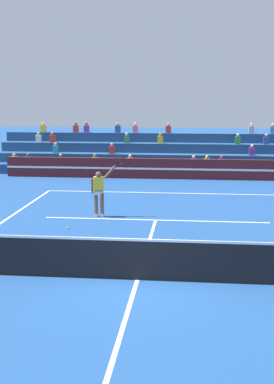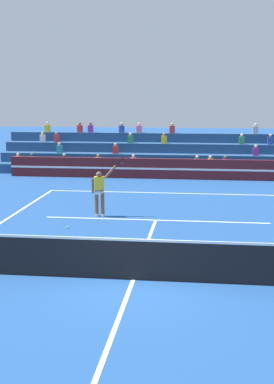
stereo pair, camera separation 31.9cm
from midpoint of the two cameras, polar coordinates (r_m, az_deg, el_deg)
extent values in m
plane|color=navy|center=(13.52, -0.64, -9.35)|extent=(120.00, 120.00, 0.00)
cube|color=white|center=(25.00, 2.53, -0.09)|extent=(11.00, 0.10, 0.01)
cube|color=white|center=(19.66, 1.54, -3.00)|extent=(8.25, 0.10, 0.01)
cube|color=white|center=(13.52, -0.64, -9.33)|extent=(0.10, 12.85, 0.01)
cube|color=black|center=(13.36, -0.65, -7.33)|extent=(11.90, 0.02, 1.00)
cube|color=white|center=(13.21, -0.65, -5.14)|extent=(11.90, 0.04, 0.06)
cube|color=#51191E|center=(29.10, 3.05, 2.49)|extent=(18.00, 0.24, 1.10)
cube|color=white|center=(28.97, 3.04, 2.46)|extent=(18.00, 0.02, 0.10)
cube|color=navy|center=(30.40, 3.18, 2.31)|extent=(20.64, 0.95, 0.55)
cube|color=yellow|center=(30.13, 7.15, 3.12)|extent=(0.32, 0.22, 0.44)
sphere|color=beige|center=(30.09, 7.16, 3.73)|extent=(0.18, 0.18, 0.18)
cube|color=#2D4CA5|center=(30.13, 5.76, 3.15)|extent=(0.32, 0.22, 0.44)
sphere|color=beige|center=(30.09, 5.77, 3.75)|extent=(0.18, 0.18, 0.18)
cube|color=yellow|center=(30.67, -4.82, 3.30)|extent=(0.32, 0.22, 0.44)
sphere|color=#9E7051|center=(30.63, -4.83, 3.89)|extent=(0.18, 0.18, 0.18)
cube|color=orange|center=(31.90, -13.23, 3.33)|extent=(0.32, 0.22, 0.44)
sphere|color=beige|center=(31.87, -13.26, 3.90)|extent=(0.18, 0.18, 0.18)
cube|color=pink|center=(30.36, -1.05, 3.26)|extent=(0.32, 0.22, 0.44)
sphere|color=beige|center=(30.32, -1.05, 3.86)|extent=(0.18, 0.18, 0.18)
cube|color=#2D4CA5|center=(31.64, -11.81, 3.33)|extent=(0.32, 0.22, 0.44)
sphere|color=brown|center=(31.60, -11.83, 3.91)|extent=(0.18, 0.18, 0.18)
cube|color=purple|center=(30.16, 8.71, 3.09)|extent=(0.32, 0.22, 0.44)
sphere|color=brown|center=(30.12, 8.73, 3.69)|extent=(0.18, 0.18, 0.18)
cube|color=black|center=(31.11, -8.43, 3.32)|extent=(0.32, 0.22, 0.44)
sphere|color=beige|center=(31.07, -8.44, 3.90)|extent=(0.18, 0.18, 0.18)
cube|color=navy|center=(31.30, 3.27, 3.05)|extent=(20.64, 0.95, 1.10)
cube|color=purple|center=(31.17, 11.87, 4.24)|extent=(0.32, 0.22, 0.44)
sphere|color=beige|center=(31.14, 11.89, 4.83)|extent=(0.18, 0.18, 0.18)
cube|color=red|center=(31.39, -2.99, 4.49)|extent=(0.32, 0.22, 0.44)
sphere|color=tan|center=(31.36, -2.99, 5.07)|extent=(0.18, 0.18, 0.18)
cube|color=teal|center=(32.09, -8.96, 4.51)|extent=(0.32, 0.22, 0.44)
sphere|color=beige|center=(32.06, -8.97, 5.08)|extent=(0.18, 0.18, 0.18)
cube|color=navy|center=(32.21, 3.36, 3.76)|extent=(20.64, 0.95, 1.65)
cube|color=yellow|center=(31.97, 2.22, 5.60)|extent=(0.32, 0.22, 0.44)
sphere|color=#9E7051|center=(31.95, 2.22, 6.17)|extent=(0.18, 0.18, 0.18)
cube|color=silver|center=(33.30, -10.73, 5.62)|extent=(0.32, 0.22, 0.44)
sphere|color=tan|center=(33.28, -10.75, 6.17)|extent=(0.18, 0.18, 0.18)
cube|color=red|center=(33.06, -9.28, 5.63)|extent=(0.32, 0.22, 0.44)
sphere|color=#9E7051|center=(33.04, -9.30, 6.18)|extent=(0.18, 0.18, 0.18)
cube|color=#338C4C|center=(31.99, 10.42, 5.44)|extent=(0.32, 0.22, 0.44)
sphere|color=beige|center=(31.97, 10.44, 6.01)|extent=(0.18, 0.18, 0.18)
cube|color=#2D4CA5|center=(32.16, 13.34, 5.35)|extent=(0.32, 0.22, 0.44)
sphere|color=tan|center=(32.13, 13.37, 5.92)|extent=(0.18, 0.18, 0.18)
cube|color=#338C4C|center=(32.17, -1.39, 5.63)|extent=(0.32, 0.22, 0.44)
sphere|color=beige|center=(32.14, -1.39, 6.20)|extent=(0.18, 0.18, 0.18)
cube|color=navy|center=(33.12, 3.44, 4.42)|extent=(20.64, 0.95, 2.20)
cube|color=red|center=(32.85, 3.08, 6.68)|extent=(0.32, 0.22, 0.44)
sphere|color=tan|center=(32.83, 3.09, 7.24)|extent=(0.18, 0.18, 0.18)
cube|color=yellow|center=(34.16, -10.23, 6.68)|extent=(0.32, 0.22, 0.44)
sphere|color=beige|center=(34.14, -10.25, 7.21)|extent=(0.18, 0.18, 0.18)
cube|color=teal|center=(33.12, 14.00, 6.42)|extent=(0.32, 0.22, 0.44)
sphere|color=beige|center=(33.10, 14.03, 6.97)|extent=(0.18, 0.18, 0.18)
cube|color=purple|center=(33.50, -5.68, 6.72)|extent=(0.32, 0.22, 0.44)
sphere|color=brown|center=(33.48, -5.69, 7.27)|extent=(0.18, 0.18, 0.18)
cube|color=#B2B2B7|center=(32.97, 11.82, 6.49)|extent=(0.32, 0.22, 0.44)
sphere|color=beige|center=(32.95, 11.85, 7.05)|extent=(0.18, 0.18, 0.18)
cube|color=pink|center=(33.02, -0.46, 6.72)|extent=(0.32, 0.22, 0.44)
sphere|color=beige|center=(33.00, -0.46, 7.27)|extent=(0.18, 0.18, 0.18)
cube|color=#2D4CA5|center=(33.16, -2.33, 6.73)|extent=(0.32, 0.22, 0.44)
sphere|color=tan|center=(33.14, -2.34, 7.28)|extent=(0.18, 0.18, 0.18)
cube|color=red|center=(33.64, -6.81, 6.71)|extent=(0.32, 0.22, 0.44)
sphere|color=brown|center=(33.62, -6.82, 7.26)|extent=(0.18, 0.18, 0.18)
cylinder|color=brown|center=(20.23, -4.83, -1.35)|extent=(0.14, 0.14, 0.90)
cylinder|color=brown|center=(20.17, -4.19, -1.38)|extent=(0.14, 0.14, 0.90)
cube|color=white|center=(20.13, -4.56, 0.01)|extent=(0.36, 0.28, 0.20)
cube|color=yellow|center=(20.07, -4.58, 0.85)|extent=(0.40, 0.29, 0.56)
sphere|color=brown|center=(20.02, -4.59, 1.87)|extent=(0.22, 0.22, 0.22)
cube|color=white|center=(20.36, -4.82, -2.45)|extent=(0.18, 0.28, 0.09)
cube|color=white|center=(20.30, -4.18, -2.48)|extent=(0.18, 0.28, 0.09)
cylinder|color=brown|center=(20.07, -5.26, 0.66)|extent=(0.09, 0.09, 0.56)
cylinder|color=brown|center=(20.04, -3.39, 2.13)|extent=(0.48, 0.21, 0.51)
cylinder|color=black|center=(20.03, -2.64, 2.99)|extent=(0.17, 0.08, 0.18)
torus|color=black|center=(20.03, -2.30, 3.38)|extent=(0.43, 0.14, 0.44)
sphere|color=#C6DB33|center=(18.60, -7.84, -3.78)|extent=(0.07, 0.07, 0.07)
camera|label=1|loc=(0.16, -90.48, -0.09)|focal=50.00mm
camera|label=2|loc=(0.16, 89.52, 0.09)|focal=50.00mm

